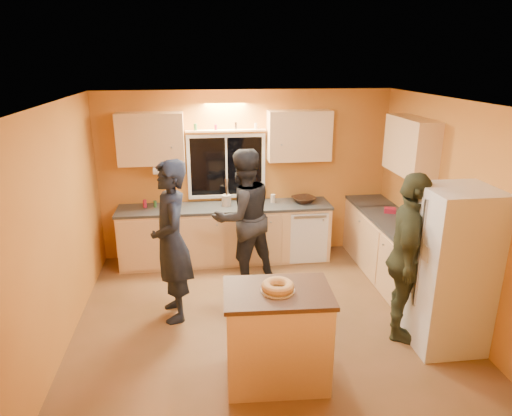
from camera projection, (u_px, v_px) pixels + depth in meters
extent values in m
plane|color=brown|center=(264.00, 316.00, 5.66)|extent=(4.50, 4.50, 0.00)
cube|color=orange|center=(246.00, 175.00, 7.13)|extent=(4.50, 0.04, 2.60)
cube|color=orange|center=(304.00, 306.00, 3.37)|extent=(4.50, 0.04, 2.60)
cube|color=orange|center=(61.00, 226.00, 4.97)|extent=(0.04, 4.00, 2.60)
cube|color=orange|center=(448.00, 209.00, 5.53)|extent=(0.04, 4.00, 2.60)
cube|color=white|center=(265.00, 102.00, 4.84)|extent=(4.50, 4.00, 0.02)
cube|color=black|center=(226.00, 166.00, 7.03)|extent=(1.10, 0.02, 0.90)
cube|color=white|center=(226.00, 167.00, 7.02)|extent=(1.20, 0.04, 1.00)
cube|color=#DEB074|center=(151.00, 139.00, 6.61)|extent=(0.95, 0.33, 0.75)
cube|color=#DEB074|center=(299.00, 136.00, 6.88)|extent=(0.95, 0.33, 0.75)
cube|color=#DEB074|center=(411.00, 146.00, 6.06)|extent=(0.33, 1.00, 0.75)
cylinder|color=silver|center=(163.00, 170.00, 6.66)|extent=(0.27, 0.12, 0.12)
cube|color=#DEB074|center=(226.00, 235.00, 7.08)|extent=(3.20, 0.60, 0.86)
cube|color=#282B2D|center=(225.00, 207.00, 6.94)|extent=(3.24, 0.62, 0.04)
cube|color=#DEB074|center=(368.00, 228.00, 7.36)|extent=(0.60, 0.60, 0.86)
cube|color=#282B2D|center=(370.00, 201.00, 7.22)|extent=(0.62, 0.62, 0.04)
cube|color=#DEB074|center=(400.00, 259.00, 6.23)|extent=(0.60, 1.80, 0.86)
cube|color=#282B2D|center=(403.00, 228.00, 6.09)|extent=(0.62, 1.84, 0.04)
cube|color=silver|center=(451.00, 269.00, 4.85)|extent=(0.72, 0.70, 1.80)
cube|color=#DEB074|center=(277.00, 337.00, 4.41)|extent=(1.00, 0.70, 0.95)
cube|color=#301F10|center=(278.00, 293.00, 4.26)|extent=(1.05, 0.74, 0.04)
torus|color=#B17548|center=(278.00, 286.00, 4.24)|extent=(0.31, 0.31, 0.09)
imported|color=black|center=(172.00, 242.00, 5.37)|extent=(0.59, 0.79, 1.96)
imported|color=black|center=(243.00, 217.00, 6.31)|extent=(1.14, 1.04, 1.90)
imported|color=#323622|center=(408.00, 258.00, 4.98)|extent=(0.90, 1.22, 1.92)
imported|color=#301F10|center=(304.00, 200.00, 7.10)|extent=(0.44, 0.44, 0.09)
cylinder|color=beige|center=(226.00, 200.00, 6.91)|extent=(0.14, 0.14, 0.17)
imported|color=gray|center=(413.00, 222.00, 5.82)|extent=(0.27, 0.24, 0.29)
cube|color=#A61932|center=(390.00, 210.00, 6.62)|extent=(0.19, 0.17, 0.07)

